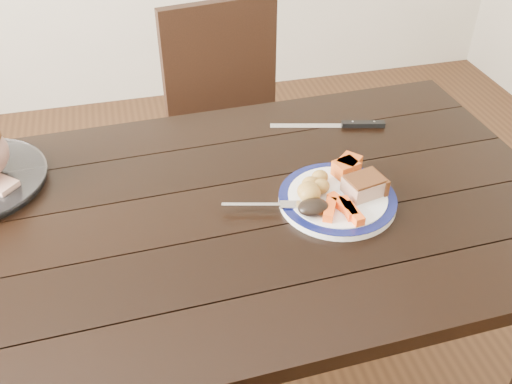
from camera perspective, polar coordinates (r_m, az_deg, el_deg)
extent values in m
cube|color=black|center=(1.32, -3.57, -2.40)|extent=(1.63, 0.95, 0.04)
cube|color=black|center=(2.05, 14.34, -0.33)|extent=(0.07, 0.07, 0.71)
cube|color=black|center=(2.03, -1.36, 3.95)|extent=(0.48, 0.48, 0.04)
cube|color=black|center=(2.07, -3.60, 12.54)|extent=(0.42, 0.11, 0.46)
cube|color=black|center=(2.36, 1.12, 2.42)|extent=(0.04, 0.04, 0.43)
cube|color=black|center=(2.11, 5.13, -2.80)|extent=(0.04, 0.04, 0.43)
cube|color=black|center=(2.27, -7.21, 0.32)|extent=(0.04, 0.04, 0.43)
cube|color=black|center=(2.00, -4.09, -5.46)|extent=(0.04, 0.04, 0.43)
cylinder|color=white|center=(1.34, 8.12, -0.75)|extent=(0.27, 0.27, 0.02)
torus|color=#0D1245|center=(1.33, 8.15, -0.47)|extent=(0.27, 0.27, 0.02)
cube|color=tan|center=(1.34, 10.74, 0.56)|extent=(0.10, 0.08, 0.04)
ellipsoid|color=gold|center=(1.30, 5.26, 0.09)|extent=(0.05, 0.05, 0.04)
ellipsoid|color=gold|center=(1.29, 5.41, -0.19)|extent=(0.05, 0.05, 0.04)
ellipsoid|color=gold|center=(1.35, 6.40, 1.49)|extent=(0.04, 0.04, 0.03)
ellipsoid|color=gold|center=(1.33, 5.45, 0.81)|extent=(0.04, 0.04, 0.04)
ellipsoid|color=gold|center=(1.32, 6.49, 0.56)|extent=(0.04, 0.04, 0.04)
cube|color=#FF5815|center=(1.27, 9.70, -2.13)|extent=(0.03, 0.07, 0.02)
cube|color=#FF5815|center=(1.29, 8.41, -1.13)|extent=(0.05, 0.07, 0.02)
cube|color=#FF5815|center=(1.28, 9.16, -1.61)|extent=(0.02, 0.07, 0.02)
cube|color=#FF5815|center=(1.27, 7.38, -1.76)|extent=(0.05, 0.07, 0.02)
cube|color=orange|center=(1.40, 9.28, 2.70)|extent=(0.07, 0.07, 0.04)
cube|color=orange|center=(1.39, 8.96, 2.33)|extent=(0.07, 0.06, 0.04)
ellipsoid|color=black|center=(1.26, 5.74, -1.52)|extent=(0.07, 0.05, 0.03)
cube|color=silver|center=(1.29, -0.35, -1.35)|extent=(0.14, 0.04, 0.00)
cube|color=silver|center=(1.29, 3.43, -1.31)|extent=(0.05, 0.04, 0.00)
cube|color=tan|center=(1.47, -24.15, 0.60)|extent=(0.09, 0.09, 0.02)
cube|color=silver|center=(1.61, 5.01, 6.60)|extent=(0.20, 0.07, 0.00)
cube|color=black|center=(1.63, 10.67, 6.68)|extent=(0.12, 0.05, 0.01)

